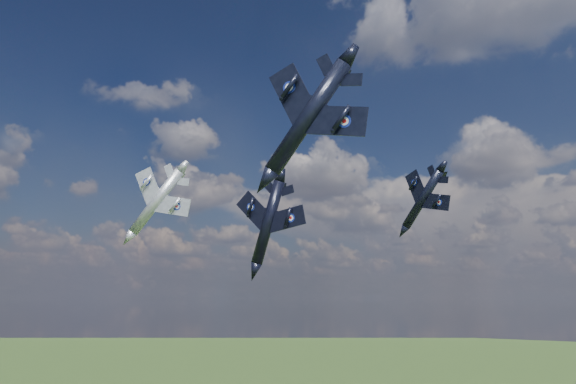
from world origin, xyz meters
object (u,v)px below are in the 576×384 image
Objects in this scene: jet_lead_navy at (268,222)px; jet_high_navy at (423,199)px; jet_left_silver at (156,201)px; jet_right_navy at (308,117)px.

jet_lead_navy is 1.08× the size of jet_high_navy.
jet_left_silver is at bearing 173.23° from jet_lead_navy.
jet_right_navy reaches higher than jet_lead_navy.
jet_lead_navy is at bearing -20.45° from jet_left_silver.
jet_right_navy is at bearing -48.76° from jet_left_silver.
jet_right_navy is at bearing -56.01° from jet_lead_navy.
jet_right_navy reaches higher than jet_high_navy.
jet_high_navy is (-5.26, 41.96, -0.32)m from jet_right_navy.
jet_right_navy is 1.08× the size of jet_high_navy.
jet_left_silver is at bearing 140.44° from jet_right_navy.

